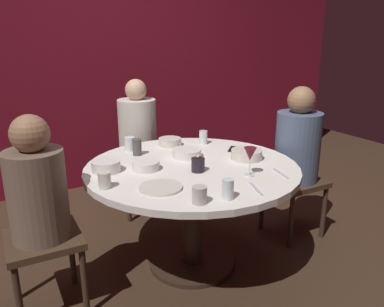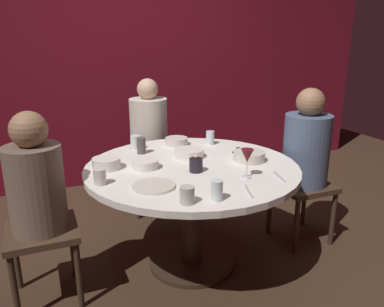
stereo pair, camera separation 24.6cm
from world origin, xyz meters
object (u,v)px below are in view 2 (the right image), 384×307
(seated_diner_back, at_px, (149,131))
(cup_beside_wine, at_px, (210,138))
(bowl_salad_center, at_px, (177,141))
(cup_by_right_diner, at_px, (187,195))
(wine_glass, at_px, (247,157))
(dinner_plate, at_px, (154,186))
(cup_far_edge, at_px, (136,142))
(seated_diner_right, at_px, (306,150))
(cup_near_candle, at_px, (100,177))
(cup_center_front, at_px, (217,190))
(dining_table, at_px, (192,186))
(candle_holder, at_px, (196,165))
(bowl_rice_portion, at_px, (106,163))
(bowl_sauce_side, at_px, (145,164))
(cell_phone, at_px, (239,151))
(seated_diner_left, at_px, (36,189))
(bowl_small_white, at_px, (189,153))
(bowl_serving_large, at_px, (249,156))
(cup_by_left_diner, at_px, (141,146))

(seated_diner_back, xyz_separation_m, cup_beside_wine, (0.32, -0.58, 0.05))
(bowl_salad_center, xyz_separation_m, cup_by_right_diner, (-0.32, -1.03, 0.02))
(wine_glass, height_order, cup_by_right_diner, wine_glass)
(dinner_plate, distance_m, cup_far_edge, 0.78)
(dinner_plate, bearing_deg, seated_diner_right, 12.04)
(cup_near_candle, xyz_separation_m, cup_center_front, (0.52, -0.45, 0.01))
(dining_table, relative_size, candle_holder, 12.95)
(candle_holder, relative_size, bowl_rice_portion, 0.60)
(bowl_sauce_side, bearing_deg, cup_center_front, -71.95)
(bowl_rice_portion, xyz_separation_m, cup_center_front, (0.43, -0.71, 0.02))
(dinner_plate, xyz_separation_m, bowl_rice_portion, (-0.18, 0.42, 0.03))
(cup_by_right_diner, bearing_deg, cell_phone, 45.29)
(seated_diner_right, bearing_deg, cup_center_front, 28.96)
(seated_diner_left, height_order, bowl_small_white, seated_diner_left)
(cup_center_front, bearing_deg, seated_diner_left, 146.83)
(seated_diner_right, height_order, bowl_small_white, seated_diner_right)
(bowl_rice_portion, bearing_deg, cup_by_right_diner, -67.94)
(bowl_serving_large, height_order, cup_beside_wine, cup_beside_wine)
(seated_diner_left, xyz_separation_m, bowl_salad_center, (1.03, 0.49, 0.04))
(seated_diner_left, height_order, cup_center_front, seated_diner_left)
(seated_diner_left, relative_size, bowl_sauce_side, 6.74)
(dining_table, xyz_separation_m, seated_diner_left, (-0.95, 0.00, 0.13))
(cell_phone, xyz_separation_m, cup_center_front, (-0.54, -0.72, 0.05))
(wine_glass, xyz_separation_m, bowl_rice_portion, (-0.74, 0.48, -0.09))
(dinner_plate, bearing_deg, cell_phone, 28.72)
(dinner_plate, bearing_deg, bowl_small_white, 48.30)
(bowl_serving_large, height_order, cup_far_edge, cup_far_edge)
(cup_by_left_diner, xyz_separation_m, cup_far_edge, (-0.01, 0.13, -0.01))
(cup_by_right_diner, bearing_deg, bowl_rice_portion, 112.06)
(cup_near_candle, bearing_deg, candle_holder, -1.00)
(cup_by_left_diner, bearing_deg, seated_diner_back, 69.10)
(bowl_salad_center, bearing_deg, dining_table, -98.64)
(bowl_serving_large, relative_size, bowl_sauce_side, 1.24)
(bowl_sauce_side, height_order, bowl_rice_portion, bowl_rice_portion)
(candle_holder, distance_m, bowl_salad_center, 0.62)
(seated_diner_back, xyz_separation_m, cup_by_left_diner, (-0.23, -0.61, 0.06))
(bowl_serving_large, xyz_separation_m, cup_far_edge, (-0.64, 0.57, 0.02))
(cell_phone, bearing_deg, cup_beside_wine, 159.40)
(cell_phone, height_order, bowl_small_white, bowl_small_white)
(seated_diner_left, bearing_deg, bowl_salad_center, 25.70)
(bowl_rice_portion, distance_m, cup_far_edge, 0.46)
(wine_glass, xyz_separation_m, cup_beside_wine, (0.11, 0.75, -0.08))
(wine_glass, bearing_deg, seated_diner_back, 99.08)
(dinner_plate, xyz_separation_m, cell_phone, (0.79, 0.43, -0.00))
(cup_by_left_diner, bearing_deg, seated_diner_right, -18.23)
(cup_by_right_diner, distance_m, cup_beside_wine, 1.11)
(cup_center_front, bearing_deg, bowl_serving_large, 45.69)
(dining_table, distance_m, seated_diner_left, 0.96)
(seated_diner_left, height_order, cup_by_left_diner, seated_diner_left)
(seated_diner_back, relative_size, bowl_salad_center, 6.88)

